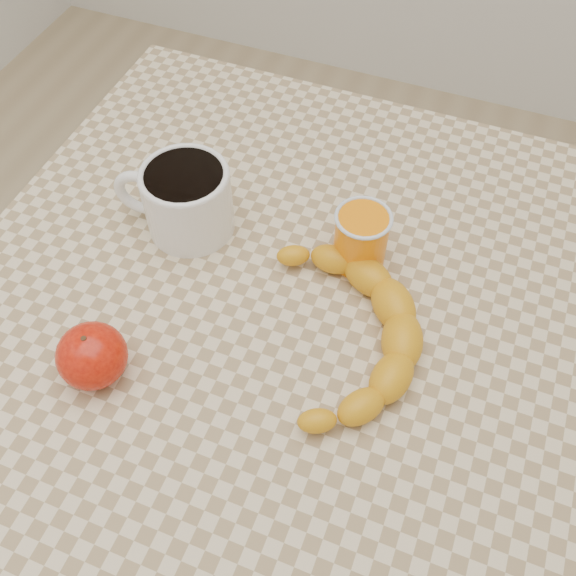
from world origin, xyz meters
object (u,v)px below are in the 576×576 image
(table, at_px, (288,336))
(coffee_mug, at_px, (185,198))
(orange_juice_glass, at_px, (361,238))
(apple, at_px, (92,356))
(banana, at_px, (345,330))

(table, xyz_separation_m, coffee_mug, (-0.16, 0.06, 0.14))
(orange_juice_glass, height_order, apple, orange_juice_glass)
(orange_juice_glass, distance_m, banana, 0.12)
(orange_juice_glass, bearing_deg, apple, -130.44)
(apple, xyz_separation_m, banana, (0.24, 0.13, -0.01))
(coffee_mug, xyz_separation_m, orange_juice_glass, (0.22, 0.02, -0.01))
(orange_juice_glass, distance_m, apple, 0.33)
(table, height_order, orange_juice_glass, orange_juice_glass)
(banana, bearing_deg, orange_juice_glass, 82.32)
(orange_juice_glass, relative_size, apple, 0.80)
(table, xyz_separation_m, banana, (0.08, -0.03, 0.11))
(coffee_mug, distance_m, apple, 0.23)
(coffee_mug, bearing_deg, apple, -89.04)
(orange_juice_glass, bearing_deg, table, -124.79)
(orange_juice_glass, relative_size, banana, 0.24)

